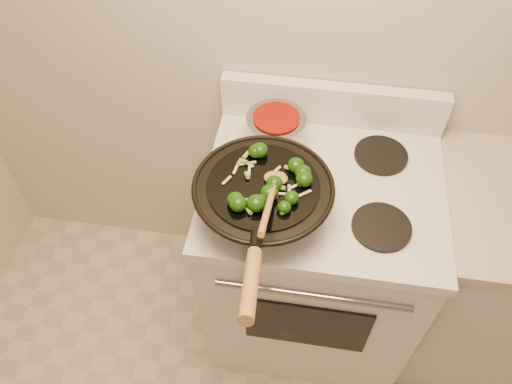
# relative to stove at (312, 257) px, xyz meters

# --- Properties ---
(stove) EXTENTS (0.78, 0.67, 1.08)m
(stove) POSITION_rel_stove_xyz_m (0.00, 0.00, 0.00)
(stove) COLOR white
(stove) RESTS_ON ground
(wok) EXTENTS (0.41, 0.69, 0.26)m
(wok) POSITION_rel_stove_xyz_m (-0.18, -0.16, 0.53)
(wok) COLOR black
(wok) RESTS_ON stove
(stirfry) EXTENTS (0.26, 0.26, 0.05)m
(stirfry) POSITION_rel_stove_xyz_m (-0.16, -0.16, 0.61)
(stirfry) COLOR #133708
(stirfry) RESTS_ON wok
(wooden_spoon) EXTENTS (0.07, 0.31, 0.13)m
(wooden_spoon) POSITION_rel_stove_xyz_m (-0.15, -0.21, 0.63)
(wooden_spoon) COLOR #9B6C3D
(wooden_spoon) RESTS_ON wok
(saucepan) EXTENTS (0.20, 0.31, 0.12)m
(saucepan) POSITION_rel_stove_xyz_m (-0.18, 0.14, 0.52)
(saucepan) COLOR gray
(saucepan) RESTS_ON stove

